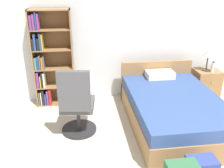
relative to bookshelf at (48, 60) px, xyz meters
name	(u,v)px	position (x,y,z in m)	size (l,w,h in m)	color
wall_back	(135,31)	(1.61, 0.20, 0.44)	(9.00, 0.06, 2.60)	silver
bookshelf	(48,60)	(0.00, 0.00, 0.00)	(0.71, 0.29, 1.75)	olive
bed	(172,108)	(2.01, -1.00, -0.59)	(1.36, 2.07, 0.78)	olive
office_chair	(77,106)	(0.48, -1.13, -0.37)	(0.54, 0.62, 1.09)	#232326
nightstand	(206,83)	(3.03, -0.10, -0.58)	(0.48, 0.45, 0.56)	olive
table_lamp	(208,54)	(2.99, -0.11, 0.03)	(0.21, 0.21, 0.44)	#333333
water_bottle	(213,67)	(3.06, -0.20, -0.20)	(0.07, 0.07, 0.21)	silver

